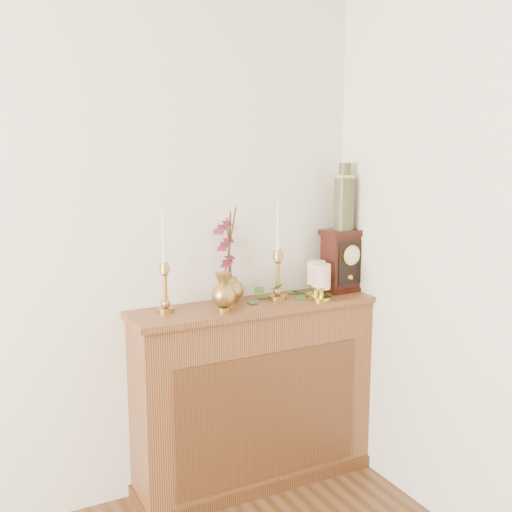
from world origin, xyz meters
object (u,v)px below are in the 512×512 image
candlestick_left (165,279)px  bud_vase (224,292)px  mantel_clock (343,261)px  ceramic_vase (344,200)px  candlestick_center (278,266)px  ginger_jar (226,259)px

candlestick_left → bud_vase: (0.24, -0.12, -0.07)m
candlestick_left → mantel_clock: (0.97, -0.02, 0.00)m
mantel_clock → ceramic_vase: size_ratio=0.95×
candlestick_left → candlestick_center: size_ratio=0.92×
candlestick_center → ceramic_vase: (0.40, 0.02, 0.31)m
bud_vase → ginger_jar: (0.09, 0.17, 0.12)m
candlestick_center → mantel_clock: candlestick_center is taller
mantel_clock → candlestick_center: bearing=-180.0°
candlestick_center → mantel_clock: size_ratio=1.59×
ginger_jar → ceramic_vase: 0.69m
candlestick_center → ceramic_vase: size_ratio=1.50×
ginger_jar → mantel_clock: ginger_jar is taller
candlestick_center → ginger_jar: bearing=158.6°
ginger_jar → ceramic_vase: bearing=-6.5°
candlestick_center → bud_vase: bearing=-166.3°
candlestick_left → ceramic_vase: 1.02m
bud_vase → mantel_clock: mantel_clock is taller
ginger_jar → candlestick_left: bearing=-170.2°
bud_vase → candlestick_left: bearing=154.3°
mantel_clock → candlestick_left: bearing=176.5°
bud_vase → ginger_jar: 0.23m
ginger_jar → ceramic_vase: ceramic_vase is taller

